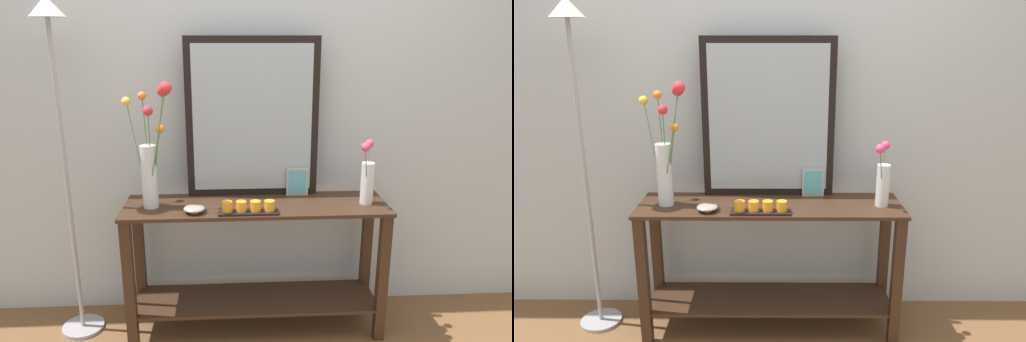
# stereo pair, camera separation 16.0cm
# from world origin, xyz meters

# --- Properties ---
(ground_plane) EXTENTS (7.00, 6.00, 0.02)m
(ground_plane) POSITION_xyz_m (0.00, 0.00, -0.01)
(ground_plane) COLOR brown
(wall_back) EXTENTS (6.40, 0.08, 2.70)m
(wall_back) POSITION_xyz_m (0.00, 0.32, 1.35)
(wall_back) COLOR #B2BCC1
(wall_back) RESTS_ON ground
(console_table) EXTENTS (1.46, 0.40, 0.78)m
(console_table) POSITION_xyz_m (0.00, 0.00, 0.47)
(console_table) COLOR #382316
(console_table) RESTS_ON ground
(mirror_leaning) EXTENTS (0.75, 0.03, 0.90)m
(mirror_leaning) POSITION_xyz_m (-0.01, 0.17, 1.23)
(mirror_leaning) COLOR black
(mirror_leaning) RESTS_ON console_table
(tall_vase_left) EXTENTS (0.30, 0.27, 0.68)m
(tall_vase_left) POSITION_xyz_m (-0.56, -0.02, 1.06)
(tall_vase_left) COLOR silver
(tall_vase_left) RESTS_ON console_table
(vase_right) EXTENTS (0.10, 0.15, 0.36)m
(vase_right) POSITION_xyz_m (0.61, -0.02, 0.93)
(vase_right) COLOR silver
(vase_right) RESTS_ON console_table
(candle_tray) EXTENTS (0.32, 0.09, 0.07)m
(candle_tray) POSITION_xyz_m (-0.05, -0.14, 0.80)
(candle_tray) COLOR black
(candle_tray) RESTS_ON console_table
(picture_frame_small) EXTENTS (0.13, 0.01, 0.17)m
(picture_frame_small) POSITION_xyz_m (0.25, 0.14, 0.86)
(picture_frame_small) COLOR #B7B2AD
(picture_frame_small) RESTS_ON console_table
(decorative_bowl) EXTENTS (0.11, 0.11, 0.04)m
(decorative_bowl) POSITION_xyz_m (-0.33, -0.12, 0.80)
(decorative_bowl) COLOR #9E9389
(decorative_bowl) RESTS_ON console_table
(floor_lamp) EXTENTS (0.24, 0.24, 1.87)m
(floor_lamp) POSITION_xyz_m (-1.03, 0.03, 1.26)
(floor_lamp) COLOR #9E9EA3
(floor_lamp) RESTS_ON ground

